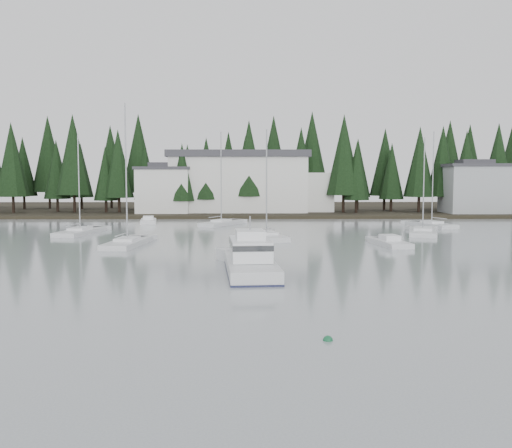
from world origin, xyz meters
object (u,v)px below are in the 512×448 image
Objects in this scene: house_east_a at (474,188)px; sailboat_3 at (80,233)px; cabin_cruiser_center at (250,263)px; runabout_3 at (148,222)px; sailboat_0 at (423,233)px; harbor_inn at (250,182)px; sailboat_7 at (221,224)px; sailboat_2 at (266,238)px; sailboat_9 at (432,226)px; house_west at (164,189)px; sailboat_8 at (127,245)px; runabout_1 at (390,244)px.

house_east_a is 0.86× the size of sailboat_3.
runabout_3 is at bearing 14.28° from cabin_cruiser_center.
sailboat_0 reaches higher than house_east_a.
harbor_inn is 42.37m from sailboat_0.
house_east_a is 47.38m from sailboat_7.
sailboat_0 is at bearing -88.89° from sailboat_2.
sailboat_3 is 1.96× the size of runabout_3.
sailboat_2 is at bearing 106.34° from sailboat_9.
sailboat_2 is at bearing -87.68° from harbor_inn.
house_east_a reaches higher than house_west.
sailboat_3 is 45.68m from sailboat_9.
sailboat_8 reaches higher than sailboat_3.
sailboat_2 is 1.00× the size of sailboat_3.
sailboat_7 reaches higher than harbor_inn.
sailboat_9 is (-14.39, -22.24, -4.83)m from house_east_a.
house_west is 0.90× the size of house_east_a.
sailboat_7 reaches higher than cabin_cruiser_center.
runabout_3 is (5.18, 16.24, 0.07)m from sailboat_3.
house_west reaches higher than runabout_1.
sailboat_7 is at bearing 28.11° from runabout_1.
sailboat_3 is 0.92× the size of sailboat_9.
sailboat_3 is at bearing 153.63° from runabout_3.
house_east_a is 56.28m from runabout_3.
house_west is at bearing 8.83° from sailboat_2.
sailboat_8 is 25.63m from runabout_1.
sailboat_9 reaches higher than harbor_inn.
sailboat_0 is 0.96× the size of sailboat_3.
sailboat_2 is 0.92× the size of sailboat_9.
sailboat_7 is 28.80m from sailboat_9.
sailboat_7 is (10.97, -20.23, -4.57)m from house_west.
house_east_a is 0.36× the size of harbor_inn.
house_west is 0.32× the size of harbor_inn.
harbor_inn reaches higher than house_east_a.
house_east_a is 1.52× the size of runabout_1.
cabin_cruiser_center is 34.26m from sailboat_3.
sailboat_9 is at bearing -108.33° from runabout_3.
sailboat_0 is at bearing -124.39° from runabout_3.
sailboat_2 is 1.76× the size of runabout_1.
house_west is at bearing -1.43° from sailboat_3.
cabin_cruiser_center is 21.99m from sailboat_2.
cabin_cruiser_center is at bearing 159.28° from sailboat_0.
harbor_inn is 64.11m from cabin_cruiser_center.
sailboat_8 reaches higher than runabout_3.
sailboat_3 is 0.91× the size of sailboat_7.
house_west reaches higher than cabin_cruiser_center.
cabin_cruiser_center is at bearing 160.76° from sailboat_2.
sailboat_7 reaches higher than house_west.
house_west is 53.23m from runabout_1.
sailboat_8 reaches higher than sailboat_7.
sailboat_8 is at bearing 177.17° from runabout_3.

